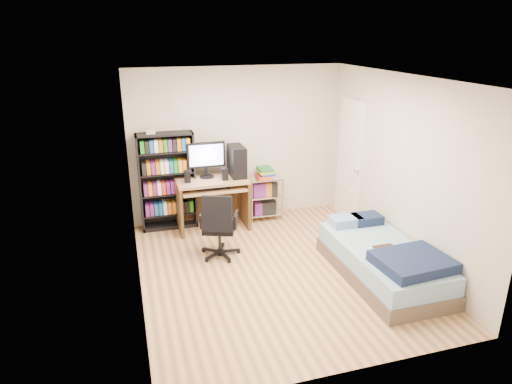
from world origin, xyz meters
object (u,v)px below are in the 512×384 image
object	(u,v)px
bed	(384,261)
media_shelf	(167,180)
office_chair	(219,237)
computer_desk	(218,182)

from	to	relation	value
bed	media_shelf	bearing A→B (deg)	135.37
office_chair	bed	xyz separation A→B (m)	(1.89, -1.17, -0.06)
computer_desk	office_chair	xyz separation A→B (m)	(-0.22, -1.06, -0.44)
media_shelf	computer_desk	world-z (taller)	media_shelf
office_chair	bed	size ratio (longest dim) A/B	0.49
media_shelf	office_chair	xyz separation A→B (m)	(0.55, -1.24, -0.49)
computer_desk	bed	size ratio (longest dim) A/B	0.72
office_chair	bed	world-z (taller)	office_chair
computer_desk	office_chair	world-z (taller)	computer_desk
media_shelf	computer_desk	xyz separation A→B (m)	(0.78, -0.18, -0.05)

